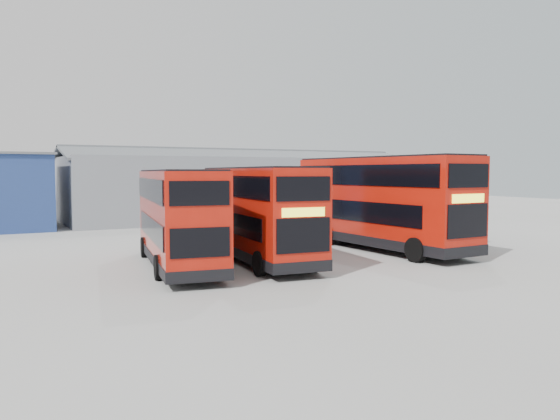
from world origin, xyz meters
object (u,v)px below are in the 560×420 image
Objects in this scene: double_decker_centre at (257,215)px; single_decker_blue at (397,214)px; double_decker_right at (380,204)px; maintenance_shed at (245,186)px; double_decker_left at (178,219)px.

double_decker_centre is 0.92× the size of single_decker_blue.
double_decker_centre is 0.89× the size of double_decker_right.
double_decker_right is (6.95, 0.31, 0.27)m from double_decker_centre.
single_decker_blue is at bearing 24.90° from double_decker_centre.
single_decker_blue is (4.00, 3.49, -0.89)m from double_decker_right.
maintenance_shed is at bearing 72.63° from double_decker_centre.
maintenance_shed is 3.11× the size of double_decker_centre.
double_decker_right is 1.04× the size of single_decker_blue.
single_decker_blue is at bearing -156.46° from double_decker_left.
double_decker_left is at bearing 19.37° from single_decker_blue.
double_decker_left is at bearing -174.87° from double_decker_centre.
maintenance_shed is 22.23m from double_decker_right.
double_decker_right is 5.38m from single_decker_blue.
maintenance_shed is at bearing -80.97° from single_decker_blue.
double_decker_centre is 11.60m from single_decker_blue.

